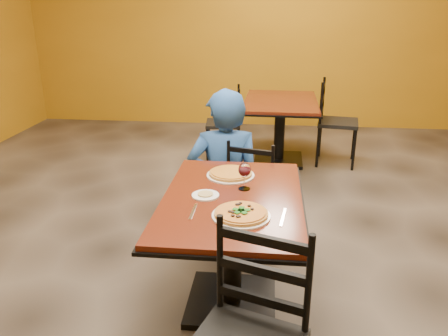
# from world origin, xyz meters

# --- Properties ---
(floor) EXTENTS (7.00, 8.00, 0.01)m
(floor) POSITION_xyz_m (0.00, 0.00, 0.00)
(floor) COLOR black
(floor) RESTS_ON ground
(wall_back) EXTENTS (7.00, 0.01, 3.00)m
(wall_back) POSITION_xyz_m (0.00, 4.00, 1.50)
(wall_back) COLOR #AF7713
(wall_back) RESTS_ON ground
(table_main) EXTENTS (0.83, 1.23, 0.75)m
(table_main) POSITION_xyz_m (0.00, -0.50, 0.56)
(table_main) COLOR #581B0D
(table_main) RESTS_ON floor
(table_second) EXTENTS (0.89, 1.30, 0.75)m
(table_second) POSITION_xyz_m (0.32, 2.28, 0.56)
(table_second) COLOR #581B0D
(table_second) RESTS_ON floor
(chair_main_far) EXTENTS (0.46, 0.46, 0.84)m
(chair_main_far) POSITION_xyz_m (0.11, 0.44, 0.42)
(chair_main_far) COLOR black
(chair_main_far) RESTS_ON floor
(chair_second_left) EXTENTS (0.44, 0.44, 0.89)m
(chair_second_left) POSITION_xyz_m (-0.35, 2.28, 0.45)
(chair_second_left) COLOR black
(chair_second_left) RESTS_ON floor
(chair_second_right) EXTENTS (0.51, 0.51, 0.99)m
(chair_second_right) POSITION_xyz_m (1.00, 2.28, 0.50)
(chair_second_right) COLOR black
(chair_second_right) RESTS_ON floor
(diner) EXTENTS (0.65, 0.48, 1.21)m
(diner) POSITION_xyz_m (-0.15, 0.46, 0.60)
(diner) COLOR navy
(diner) RESTS_ON floor
(plate_main) EXTENTS (0.31, 0.31, 0.01)m
(plate_main) POSITION_xyz_m (0.07, -0.75, 0.76)
(plate_main) COLOR white
(plate_main) RESTS_ON table_main
(pizza_main) EXTENTS (0.28, 0.28, 0.02)m
(pizza_main) POSITION_xyz_m (0.07, -0.75, 0.77)
(pizza_main) COLOR maroon
(pizza_main) RESTS_ON plate_main
(plate_far) EXTENTS (0.31, 0.31, 0.01)m
(plate_far) POSITION_xyz_m (-0.04, -0.18, 0.76)
(plate_far) COLOR white
(plate_far) RESTS_ON table_main
(pizza_far) EXTENTS (0.28, 0.28, 0.02)m
(pizza_far) POSITION_xyz_m (-0.04, -0.18, 0.77)
(pizza_far) COLOR gold
(pizza_far) RESTS_ON plate_far
(side_plate) EXTENTS (0.16, 0.16, 0.01)m
(side_plate) POSITION_xyz_m (-0.16, -0.51, 0.76)
(side_plate) COLOR white
(side_plate) RESTS_ON table_main
(dip) EXTENTS (0.09, 0.09, 0.01)m
(dip) POSITION_xyz_m (-0.16, -0.51, 0.76)
(dip) COLOR tan
(dip) RESTS_ON side_plate
(wine_glass) EXTENTS (0.08, 0.08, 0.18)m
(wine_glass) POSITION_xyz_m (0.06, -0.38, 0.84)
(wine_glass) COLOR white
(wine_glass) RESTS_ON table_main
(fork) EXTENTS (0.02, 0.19, 0.00)m
(fork) POSITION_xyz_m (-0.19, -0.72, 0.75)
(fork) COLOR silver
(fork) RESTS_ON table_main
(knife) EXTENTS (0.04, 0.21, 0.00)m
(knife) POSITION_xyz_m (0.29, -0.74, 0.75)
(knife) COLOR silver
(knife) RESTS_ON table_main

